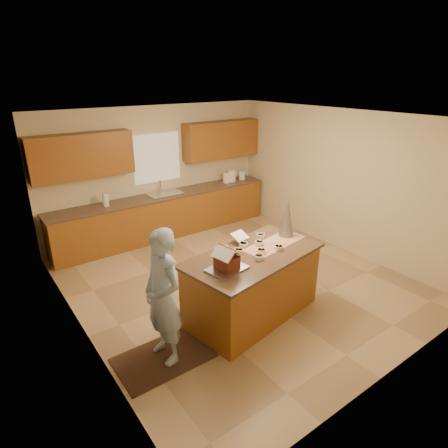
{
  "coord_description": "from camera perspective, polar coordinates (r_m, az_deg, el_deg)",
  "views": [
    {
      "loc": [
        -3.48,
        -4.44,
        3.28
      ],
      "look_at": [
        -0.1,
        0.2,
        1.0
      ],
      "focal_mm": 30.41,
      "sensor_mm": 36.0,
      "label": 1
    }
  ],
  "objects": [
    {
      "name": "canister_b",
      "position": [
        8.94,
        1.16,
        7.25
      ],
      "size": [
        0.19,
        0.19,
        0.27
      ],
      "primitive_type": "cylinder",
      "color": "white",
      "rests_on": "back_counter_top"
    },
    {
      "name": "canister_c",
      "position": [
        9.13,
        2.72,
        7.34
      ],
      "size": [
        0.15,
        0.15,
        0.21
      ],
      "primitive_type": "cylinder",
      "color": "white",
      "rests_on": "back_counter_top"
    },
    {
      "name": "island_top",
      "position": [
        5.25,
        4.44,
        -4.7
      ],
      "size": [
        2.13,
        1.35,
        0.04
      ],
      "primitive_type": "cube",
      "rotation": [
        0.0,
        0.0,
        0.16
      ],
      "color": "brown",
      "rests_on": "island_base"
    },
    {
      "name": "window_curtain",
      "position": [
        8.12,
        -10.1,
        9.77
      ],
      "size": [
        1.05,
        0.03,
        1.0
      ],
      "primitive_type": "cube",
      "color": "white",
      "rests_on": "wall_back"
    },
    {
      "name": "tinsel_tree",
      "position": [
        5.77,
        9.45,
        0.91
      ],
      "size": [
        0.27,
        0.27,
        0.58
      ],
      "primitive_type": "cone",
      "rotation": [
        0.0,
        0.0,
        0.16
      ],
      "color": "silver",
      "rests_on": "island_top"
    },
    {
      "name": "upper_cabinet_left",
      "position": [
        7.4,
        -20.61,
        9.56
      ],
      "size": [
        1.85,
        0.35,
        0.8
      ],
      "primitive_type": "cube",
      "color": "brown",
      "rests_on": "wall_back"
    },
    {
      "name": "back_counter_base",
      "position": [
        8.22,
        -8.71,
        1.21
      ],
      "size": [
        4.8,
        0.6,
        0.88
      ],
      "primitive_type": "cube",
      "color": "brown",
      "rests_on": "floor"
    },
    {
      "name": "wall_front",
      "position": [
        4.32,
        25.07,
        -7.1
      ],
      "size": [
        5.5,
        5.5,
        0.0
      ],
      "primitive_type": "plane",
      "color": "beige",
      "rests_on": "floor"
    },
    {
      "name": "wall_left",
      "position": [
        4.94,
        -21.67,
        -2.99
      ],
      "size": [
        5.5,
        5.5,
        0.0
      ],
      "primitive_type": "plane",
      "color": "beige",
      "rests_on": "floor"
    },
    {
      "name": "island_base",
      "position": [
        5.49,
        4.3,
        -9.27
      ],
      "size": [
        2.04,
        1.25,
        0.93
      ],
      "primitive_type": "cube",
      "rotation": [
        0.0,
        0.0,
        0.16
      ],
      "color": "brown",
      "rests_on": "floor"
    },
    {
      "name": "canister_a",
      "position": [
        8.85,
        0.33,
        6.97
      ],
      "size": [
        0.17,
        0.17,
        0.23
      ],
      "primitive_type": "cylinder",
      "color": "white",
      "rests_on": "back_counter_top"
    },
    {
      "name": "back_counter_top",
      "position": [
        8.08,
        -8.89,
        4.27
      ],
      "size": [
        4.85,
        0.63,
        0.04
      ],
      "primitive_type": "cube",
      "color": "brown",
      "rests_on": "back_counter_base"
    },
    {
      "name": "upper_cabinet_right",
      "position": [
        8.74,
        -0.42,
        12.58
      ],
      "size": [
        1.85,
        0.35,
        0.8
      ],
      "primitive_type": "cube",
      "color": "brown",
      "rests_on": "wall_back"
    },
    {
      "name": "sink",
      "position": [
        8.08,
        -8.89,
        4.2
      ],
      "size": [
        0.7,
        0.45,
        0.12
      ],
      "primitive_type": "cube",
      "color": "silver",
      "rests_on": "back_counter_top"
    },
    {
      "name": "candy_bowls",
      "position": [
        5.37,
        4.43,
        -3.5
      ],
      "size": [
        0.84,
        0.65,
        0.06
      ],
      "color": "orange",
      "rests_on": "island_top"
    },
    {
      "name": "paper_towel",
      "position": [
        7.58,
        -17.39,
        3.49
      ],
      "size": [
        0.11,
        0.11,
        0.25
      ],
      "primitive_type": "cylinder",
      "color": "white",
      "rests_on": "back_counter_top"
    },
    {
      "name": "boy",
      "position": [
        4.55,
        -9.14,
        -10.84
      ],
      "size": [
        0.46,
        0.65,
        1.69
      ],
      "primitive_type": "imported",
      "rotation": [
        0.0,
        0.0,
        -1.48
      ],
      "color": "#A4C2E9",
      "rests_on": "rug"
    },
    {
      "name": "stone_accent",
      "position": [
        4.29,
        -18.31,
        -7.84
      ],
      "size": [
        0.0,
        2.5,
        2.5
      ],
      "primitive_type": "plane",
      "rotation": [
        1.57,
        0.0,
        1.57
      ],
      "color": "gray",
      "rests_on": "wall_left"
    },
    {
      "name": "gingerbread_house",
      "position": [
        4.76,
        0.43,
        -5.43
      ],
      "size": [
        0.33,
        0.34,
        0.3
      ],
      "color": "maroon",
      "rests_on": "baking_tray"
    },
    {
      "name": "wall_right",
      "position": [
        7.69,
        16.86,
        6.21
      ],
      "size": [
        5.5,
        5.5,
        0.0
      ],
      "primitive_type": "plane",
      "color": "beige",
      "rests_on": "floor"
    },
    {
      "name": "faucet",
      "position": [
        8.19,
        -9.54,
        5.63
      ],
      "size": [
        0.03,
        0.03,
        0.28
      ],
      "primitive_type": "cylinder",
      "color": "silver",
      "rests_on": "back_counter_top"
    },
    {
      "name": "table_runner",
      "position": [
        5.58,
        7.62,
        -2.9
      ],
      "size": [
        1.11,
        0.55,
        0.01
      ],
      "primitive_type": "cube",
      "rotation": [
        0.0,
        0.0,
        0.16
      ],
      "color": "#B42A0C",
      "rests_on": "island_top"
    },
    {
      "name": "cookbook",
      "position": [
        5.55,
        2.37,
        -1.82
      ],
      "size": [
        0.26,
        0.22,
        0.1
      ],
      "primitive_type": "cube",
      "rotation": [
        -1.13,
        0.0,
        0.16
      ],
      "color": "white",
      "rests_on": "island_top"
    },
    {
      "name": "baking_tray",
      "position": [
        4.82,
        0.42,
        -6.75
      ],
      "size": [
        0.54,
        0.44,
        0.03
      ],
      "primitive_type": "cube",
      "rotation": [
        0.0,
        0.0,
        0.16
      ],
      "color": "silver",
      "rests_on": "island_top"
    },
    {
      "name": "rug",
      "position": [
        5.04,
        -9.07,
        -19.21
      ],
      "size": [
        1.15,
        0.75,
        0.01
      ],
      "primitive_type": "cube",
      "color": "black",
      "rests_on": "floor"
    },
    {
      "name": "wall_back",
      "position": [
        8.22,
        -10.06,
        7.75
      ],
      "size": [
        5.5,
        5.5,
        0.0
      ],
      "primitive_type": "plane",
      "color": "beige",
      "rests_on": "floor"
    },
    {
      "name": "ceiling",
      "position": [
        5.67,
        2.09,
        15.78
      ],
      "size": [
        5.5,
        5.5,
        0.0
      ],
      "primitive_type": "plane",
      "color": "silver",
      "rests_on": "floor"
    },
    {
      "name": "floor",
      "position": [
        6.53,
        1.76,
        -8.52
      ],
      "size": [
        5.5,
        5.5,
        0.0
      ],
      "primitive_type": "plane",
      "color": "tan",
      "rests_on": "ground"
    }
  ]
}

